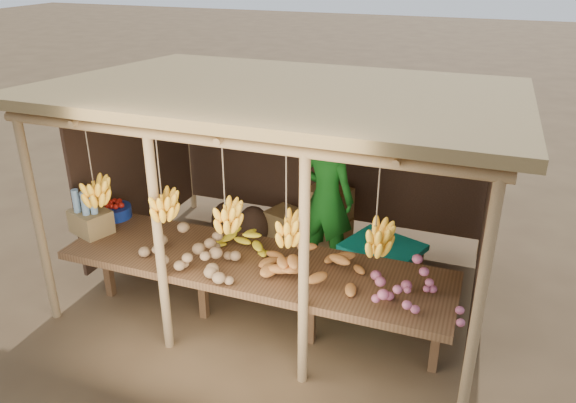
% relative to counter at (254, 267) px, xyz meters
% --- Properties ---
extents(ground, '(60.00, 60.00, 0.00)m').
position_rel_counter_xyz_m(ground, '(-0.00, 0.95, -0.74)').
color(ground, brown).
rests_on(ground, ground).
extents(stall_structure, '(4.70, 3.50, 2.43)m').
position_rel_counter_xyz_m(stall_structure, '(-0.01, 0.80, 1.16)').
color(stall_structure, '#A38054').
rests_on(stall_structure, ground).
extents(counter, '(3.90, 1.05, 0.80)m').
position_rel_counter_xyz_m(counter, '(0.00, 0.00, 0.00)').
color(counter, brown).
rests_on(counter, ground).
extents(potato_heap, '(1.24, 0.99, 0.37)m').
position_rel_counter_xyz_m(potato_heap, '(-0.57, -0.21, 0.25)').
color(potato_heap, '#98754E').
rests_on(potato_heap, counter).
extents(sweet_potato_heap, '(1.02, 0.72, 0.36)m').
position_rel_counter_xyz_m(sweet_potato_heap, '(0.58, -0.01, 0.24)').
color(sweet_potato_heap, '#C77833').
rests_on(sweet_potato_heap, counter).
extents(onion_heap, '(0.99, 0.74, 0.36)m').
position_rel_counter_xyz_m(onion_heap, '(1.57, -0.24, 0.24)').
color(onion_heap, '#BD5C77').
rests_on(onion_heap, counter).
extents(banana_pile, '(0.55, 0.35, 0.34)m').
position_rel_counter_xyz_m(banana_pile, '(-0.20, 0.25, 0.23)').
color(banana_pile, yellow).
rests_on(banana_pile, counter).
extents(tomato_basin, '(0.37, 0.37, 0.20)m').
position_rel_counter_xyz_m(tomato_basin, '(-1.90, 0.37, 0.14)').
color(tomato_basin, navy).
rests_on(tomato_basin, counter).
extents(bottle_box, '(0.49, 0.44, 0.51)m').
position_rel_counter_xyz_m(bottle_box, '(-1.90, -0.03, 0.26)').
color(bottle_box, '#9B7945').
rests_on(bottle_box, counter).
extents(vendor, '(0.74, 0.54, 1.86)m').
position_rel_counter_xyz_m(vendor, '(0.30, 1.44, 0.19)').
color(vendor, '#186F1B').
rests_on(vendor, ground).
extents(tarp_crate, '(0.95, 0.88, 0.91)m').
position_rel_counter_xyz_m(tarp_crate, '(1.08, 0.96, -0.36)').
color(tarp_crate, brown).
rests_on(tarp_crate, ground).
extents(carton_stack, '(1.18, 0.55, 0.82)m').
position_rel_counter_xyz_m(carton_stack, '(0.01, 1.92, -0.38)').
color(carton_stack, '#9B7945').
rests_on(carton_stack, ground).
extents(burlap_sacks, '(0.82, 0.43, 0.58)m').
position_rel_counter_xyz_m(burlap_sacks, '(-1.00, 1.78, -0.49)').
color(burlap_sacks, '#422C1F').
rests_on(burlap_sacks, ground).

